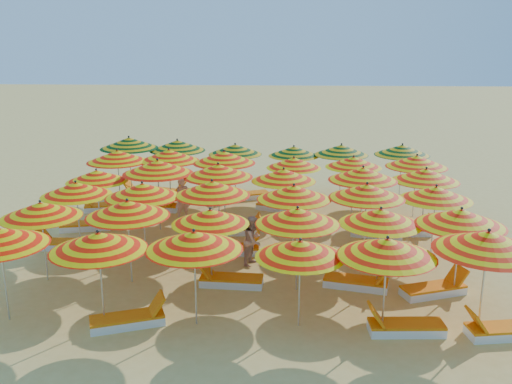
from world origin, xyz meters
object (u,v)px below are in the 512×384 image
(umbrella_2, at_px, (194,241))
(umbrella_5, at_px, (488,241))
(umbrella_9, at_px, (298,216))
(umbrella_21, at_px, (284,175))
(umbrella_24, at_px, (117,156))
(umbrella_35, at_px, (402,150))
(umbrella_27, at_px, (294,163))
(lounger_7, at_px, (233,249))
(umbrella_3, at_px, (300,249))
(umbrella_1, at_px, (98,242))
(umbrella_19, at_px, (158,167))
(lounger_12, at_px, (106,206))
(lounger_13, at_px, (158,206))
(umbrella_10, at_px, (381,217))
(umbrella_4, at_px, (387,248))
(lounger_15, at_px, (143,192))
(umbrella_33, at_px, (294,151))
(lounger_14, at_px, (280,207))
(umbrella_34, at_px, (341,150))
(lounger_1, at_px, (404,327))
(umbrella_6, at_px, (41,210))
(umbrella_28, at_px, (353,162))
(lounger_4, at_px, (358,282))
(umbrella_13, at_px, (142,190))
(umbrella_29, at_px, (417,161))
(umbrella_26, at_px, (224,157))
(umbrella_23, at_px, (426,175))
(lounger_16, at_px, (167,192))
(umbrella_31, at_px, (177,145))
(umbrella_30, at_px, (129,143))
(lounger_10, at_px, (375,232))
(umbrella_16, at_px, (367,191))
(umbrella_22, at_px, (363,174))
(beachgoer_b, at_px, (253,240))
(beachgoer_a, at_px, (183,199))
(umbrella_25, at_px, (169,155))
(umbrella_17, at_px, (436,193))
(umbrella_20, at_px, (218,171))
(umbrella_8, at_px, (210,217))
(lounger_6, at_px, (64,244))
(lounger_3, at_px, (230,280))
(lounger_0, at_px, (129,319))
(lounger_17, at_px, (247,195))
(umbrella_14, at_px, (212,188))
(umbrella_18, at_px, (97,176))
(lounger_11, at_px, (407,230))
(lounger_8, at_px, (87,225))
(umbrella_15, at_px, (294,193))

(umbrella_2, bearing_deg, umbrella_5, -0.70)
(umbrella_9, distance_m, umbrella_21, 4.58)
(umbrella_24, xyz_separation_m, umbrella_35, (11.05, 2.16, -0.07))
(umbrella_27, relative_size, lounger_7, 1.45)
(umbrella_3, bearing_deg, umbrella_2, -178.92)
(umbrella_1, distance_m, umbrella_19, 6.80)
(lounger_12, bearing_deg, umbrella_9, 122.36)
(umbrella_2, distance_m, lounger_13, 9.53)
(umbrella_10, bearing_deg, umbrella_27, 107.82)
(umbrella_4, xyz_separation_m, lounger_15, (-8.25, 11.02, -1.91))
(lounger_7, bearing_deg, umbrella_19, 138.84)
(umbrella_33, xyz_separation_m, lounger_14, (-0.53, -1.93, -1.81))
(umbrella_34, relative_size, lounger_12, 1.29)
(lounger_1, distance_m, lounger_13, 11.87)
(umbrella_6, distance_m, umbrella_28, 11.33)
(lounger_4, bearing_deg, umbrella_13, 176.47)
(umbrella_13, xyz_separation_m, umbrella_29, (9.05, 4.49, 0.01))
(lounger_13, bearing_deg, umbrella_28, 7.71)
(umbrella_13, xyz_separation_m, lounger_1, (7.00, -4.30, -1.96))
(umbrella_24, height_order, lounger_12, umbrella_24)
(umbrella_28, bearing_deg, umbrella_26, -175.36)
(umbrella_23, relative_size, lounger_16, 1.50)
(umbrella_6, bearing_deg, lounger_12, 93.19)
(umbrella_24, distance_m, umbrella_34, 8.87)
(umbrella_13, distance_m, umbrella_31, 6.88)
(lounger_13, bearing_deg, lounger_14, 9.37)
(umbrella_30, xyz_separation_m, lounger_10, (9.56, -4.66, -2.09))
(umbrella_16, height_order, lounger_7, umbrella_16)
(umbrella_6, bearing_deg, umbrella_23, 21.09)
(umbrella_22, relative_size, umbrella_33, 1.02)
(umbrella_10, distance_m, beachgoer_b, 3.94)
(umbrella_34, bearing_deg, umbrella_33, 175.23)
(umbrella_4, distance_m, umbrella_13, 7.79)
(beachgoer_a, bearing_deg, umbrella_25, 91.02)
(umbrella_17, relative_size, umbrella_20, 0.95)
(umbrella_26, bearing_deg, umbrella_33, 42.70)
(umbrella_8, distance_m, umbrella_22, 6.17)
(umbrella_35, distance_m, lounger_6, 13.40)
(lounger_3, height_order, lounger_16, same)
(umbrella_4, bearing_deg, lounger_0, 179.91)
(umbrella_24, xyz_separation_m, lounger_12, (-0.60, 0.06, -2.01))
(umbrella_34, height_order, lounger_17, umbrella_34)
(umbrella_14, xyz_separation_m, umbrella_33, (2.53, 6.67, -0.18))
(umbrella_18, xyz_separation_m, lounger_11, (10.58, 0.13, -1.80))
(lounger_15, distance_m, beachgoer_a, 3.84)
(umbrella_26, height_order, umbrella_27, umbrella_26)
(umbrella_23, bearing_deg, lounger_10, -169.21)
(umbrella_28, bearing_deg, lounger_8, -165.29)
(umbrella_5, relative_size, lounger_15, 1.50)
(umbrella_15, distance_m, lounger_17, 6.94)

